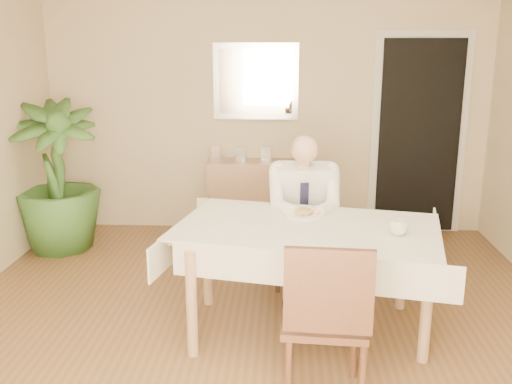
{
  "coord_description": "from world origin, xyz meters",
  "views": [
    {
      "loc": [
        0.19,
        -3.36,
        1.91
      ],
      "look_at": [
        0.0,
        0.35,
        0.95
      ],
      "focal_mm": 40.0,
      "sensor_mm": 36.0,
      "label": 1
    }
  ],
  "objects_px": {
    "dining_table": "(307,238)",
    "seated_man": "(304,210)",
    "potted_palm": "(56,177)",
    "chair_near": "(326,315)",
    "sideboard": "(255,197)",
    "coffee_mug": "(399,227)",
    "chair_far": "(303,217)"
  },
  "relations": [
    {
      "from": "dining_table",
      "to": "seated_man",
      "type": "height_order",
      "value": "seated_man"
    },
    {
      "from": "dining_table",
      "to": "potted_palm",
      "type": "distance_m",
      "value": 2.75
    },
    {
      "from": "chair_near",
      "to": "sideboard",
      "type": "distance_m",
      "value": 2.98
    },
    {
      "from": "dining_table",
      "to": "chair_near",
      "type": "relative_size",
      "value": 2.02
    },
    {
      "from": "sideboard",
      "to": "coffee_mug",
      "type": "bearing_deg",
      "value": -68.4
    },
    {
      "from": "coffee_mug",
      "to": "potted_palm",
      "type": "height_order",
      "value": "potted_palm"
    },
    {
      "from": "chair_near",
      "to": "coffee_mug",
      "type": "bearing_deg",
      "value": 58.58
    },
    {
      "from": "dining_table",
      "to": "potted_palm",
      "type": "bearing_deg",
      "value": 158.2
    },
    {
      "from": "chair_far",
      "to": "chair_near",
      "type": "bearing_deg",
      "value": -86.51
    },
    {
      "from": "dining_table",
      "to": "chair_far",
      "type": "relative_size",
      "value": 2.0
    },
    {
      "from": "dining_table",
      "to": "chair_near",
      "type": "height_order",
      "value": "chair_near"
    },
    {
      "from": "chair_near",
      "to": "sideboard",
      "type": "bearing_deg",
      "value": 103.94
    },
    {
      "from": "dining_table",
      "to": "potted_palm",
      "type": "xyz_separation_m",
      "value": [
        -2.29,
        1.51,
        0.04
      ]
    },
    {
      "from": "chair_far",
      "to": "sideboard",
      "type": "relative_size",
      "value": 1.0
    },
    {
      "from": "dining_table",
      "to": "coffee_mug",
      "type": "bearing_deg",
      "value": -2.85
    },
    {
      "from": "chair_far",
      "to": "sideboard",
      "type": "bearing_deg",
      "value": 111.85
    },
    {
      "from": "seated_man",
      "to": "coffee_mug",
      "type": "xyz_separation_m",
      "value": [
        0.57,
        -0.74,
        0.11
      ]
    },
    {
      "from": "chair_far",
      "to": "potted_palm",
      "type": "distance_m",
      "value": 2.38
    },
    {
      "from": "dining_table",
      "to": "chair_far",
      "type": "height_order",
      "value": "chair_far"
    },
    {
      "from": "chair_near",
      "to": "coffee_mug",
      "type": "relative_size",
      "value": 8.12
    },
    {
      "from": "seated_man",
      "to": "potted_palm",
      "type": "relative_size",
      "value": 0.88
    },
    {
      "from": "chair_near",
      "to": "seated_man",
      "type": "xyz_separation_m",
      "value": [
        -0.07,
        1.44,
        0.15
      ]
    },
    {
      "from": "seated_man",
      "to": "potted_palm",
      "type": "xyz_separation_m",
      "value": [
        -2.29,
        0.92,
        0.02
      ]
    },
    {
      "from": "chair_near",
      "to": "coffee_mug",
      "type": "distance_m",
      "value": 0.9
    },
    {
      "from": "chair_near",
      "to": "sideboard",
      "type": "height_order",
      "value": "chair_near"
    },
    {
      "from": "chair_far",
      "to": "sideboard",
      "type": "distance_m",
      "value": 1.29
    },
    {
      "from": "chair_far",
      "to": "potted_palm",
      "type": "relative_size",
      "value": 0.67
    },
    {
      "from": "chair_far",
      "to": "potted_palm",
      "type": "height_order",
      "value": "potted_palm"
    },
    {
      "from": "coffee_mug",
      "to": "chair_far",
      "type": "bearing_deg",
      "value": 118.73
    },
    {
      "from": "chair_far",
      "to": "coffee_mug",
      "type": "height_order",
      "value": "chair_far"
    },
    {
      "from": "chair_far",
      "to": "coffee_mug",
      "type": "bearing_deg",
      "value": -60.16
    },
    {
      "from": "chair_far",
      "to": "seated_man",
      "type": "height_order",
      "value": "seated_man"
    }
  ]
}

